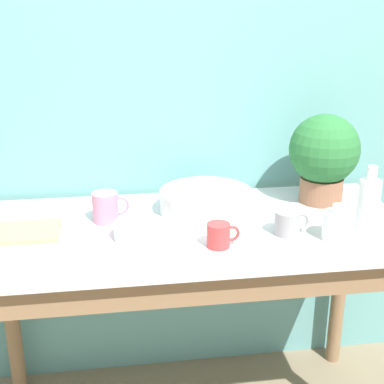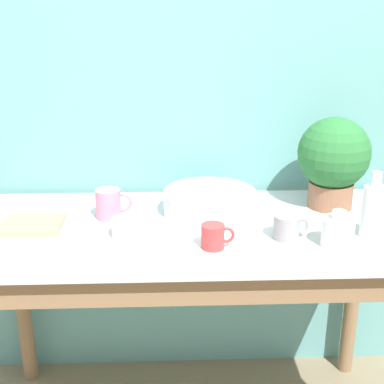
{
  "view_description": "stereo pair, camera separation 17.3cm",
  "coord_description": "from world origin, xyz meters",
  "px_view_note": "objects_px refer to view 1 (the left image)",
  "views": [
    {
      "loc": [
        -0.23,
        -1.28,
        1.52
      ],
      "look_at": [
        0.0,
        0.34,
        0.94
      ],
      "focal_mm": 50.0,
      "sensor_mm": 36.0,
      "label": 1
    },
    {
      "loc": [
        -0.06,
        -1.29,
        1.52
      ],
      "look_at": [
        0.0,
        0.34,
        0.94
      ],
      "focal_mm": 50.0,
      "sensor_mm": 36.0,
      "label": 2
    }
  ],
  "objects_px": {
    "bowl_small_enamel_white": "(139,230)",
    "tray_board": "(27,232)",
    "potted_plant": "(324,154)",
    "mug_grey": "(288,223)",
    "mug_red": "(219,235)",
    "bottle_tall": "(369,203)",
    "bottle_short": "(338,225)",
    "bowl_wash_large": "(206,202)",
    "mug_pink": "(106,207)"
  },
  "relations": [
    {
      "from": "bottle_tall",
      "to": "mug_pink",
      "type": "distance_m",
      "value": 0.86
    },
    {
      "from": "bottle_short",
      "to": "mug_pink",
      "type": "bearing_deg",
      "value": 160.85
    },
    {
      "from": "potted_plant",
      "to": "mug_red",
      "type": "height_order",
      "value": "potted_plant"
    },
    {
      "from": "potted_plant",
      "to": "bowl_small_enamel_white",
      "type": "height_order",
      "value": "potted_plant"
    },
    {
      "from": "mug_red",
      "to": "potted_plant",
      "type": "bearing_deg",
      "value": 36.26
    },
    {
      "from": "mug_grey",
      "to": "bowl_small_enamel_white",
      "type": "height_order",
      "value": "mug_grey"
    },
    {
      "from": "bottle_tall",
      "to": "tray_board",
      "type": "xyz_separation_m",
      "value": [
        -1.1,
        0.11,
        -0.08
      ]
    },
    {
      "from": "mug_red",
      "to": "bottle_tall",
      "type": "bearing_deg",
      "value": 7.5
    },
    {
      "from": "bottle_tall",
      "to": "mug_red",
      "type": "relative_size",
      "value": 2.1
    },
    {
      "from": "bowl_wash_large",
      "to": "mug_red",
      "type": "relative_size",
      "value": 3.19
    },
    {
      "from": "mug_grey",
      "to": "bowl_wash_large",
      "type": "bearing_deg",
      "value": 135.79
    },
    {
      "from": "mug_pink",
      "to": "mug_red",
      "type": "height_order",
      "value": "mug_pink"
    },
    {
      "from": "potted_plant",
      "to": "mug_grey",
      "type": "xyz_separation_m",
      "value": [
        -0.21,
        -0.27,
        -0.14
      ]
    },
    {
      "from": "potted_plant",
      "to": "bottle_short",
      "type": "height_order",
      "value": "potted_plant"
    },
    {
      "from": "bowl_small_enamel_white",
      "to": "potted_plant",
      "type": "bearing_deg",
      "value": 18.71
    },
    {
      "from": "mug_pink",
      "to": "bottle_tall",
      "type": "bearing_deg",
      "value": -12.18
    },
    {
      "from": "bowl_small_enamel_white",
      "to": "tray_board",
      "type": "height_order",
      "value": "bowl_small_enamel_white"
    },
    {
      "from": "mug_grey",
      "to": "mug_red",
      "type": "distance_m",
      "value": 0.24
    },
    {
      "from": "mug_grey",
      "to": "tray_board",
      "type": "xyz_separation_m",
      "value": [
        -0.83,
        0.12,
        -0.03
      ]
    },
    {
      "from": "bowl_small_enamel_white",
      "to": "tray_board",
      "type": "xyz_separation_m",
      "value": [
        -0.35,
        0.08,
        -0.02
      ]
    },
    {
      "from": "bowl_wash_large",
      "to": "bowl_small_enamel_white",
      "type": "xyz_separation_m",
      "value": [
        -0.24,
        -0.18,
        -0.01
      ]
    },
    {
      "from": "mug_pink",
      "to": "tray_board",
      "type": "xyz_separation_m",
      "value": [
        -0.25,
        -0.07,
        -0.04
      ]
    },
    {
      "from": "bottle_tall",
      "to": "mug_pink",
      "type": "bearing_deg",
      "value": 167.82
    },
    {
      "from": "mug_pink",
      "to": "bottle_short",
      "type": "bearing_deg",
      "value": -19.15
    },
    {
      "from": "potted_plant",
      "to": "bowl_wash_large",
      "type": "relative_size",
      "value": 1.01
    },
    {
      "from": "bottle_short",
      "to": "potted_plant",
      "type": "bearing_deg",
      "value": 77.93
    },
    {
      "from": "mug_grey",
      "to": "tray_board",
      "type": "bearing_deg",
      "value": 171.84
    },
    {
      "from": "mug_pink",
      "to": "bowl_small_enamel_white",
      "type": "relative_size",
      "value": 0.79
    },
    {
      "from": "mug_grey",
      "to": "mug_red",
      "type": "height_order",
      "value": "mug_grey"
    },
    {
      "from": "bottle_tall",
      "to": "tray_board",
      "type": "bearing_deg",
      "value": 174.18
    },
    {
      "from": "mug_red",
      "to": "tray_board",
      "type": "relative_size",
      "value": 0.5
    },
    {
      "from": "bowl_wash_large",
      "to": "mug_pink",
      "type": "bearing_deg",
      "value": -174.7
    },
    {
      "from": "mug_grey",
      "to": "tray_board",
      "type": "height_order",
      "value": "mug_grey"
    },
    {
      "from": "bottle_tall",
      "to": "mug_grey",
      "type": "distance_m",
      "value": 0.27
    },
    {
      "from": "mug_pink",
      "to": "tray_board",
      "type": "relative_size",
      "value": 0.61
    },
    {
      "from": "potted_plant",
      "to": "bowl_small_enamel_white",
      "type": "relative_size",
      "value": 2.07
    },
    {
      "from": "mug_pink",
      "to": "mug_red",
      "type": "relative_size",
      "value": 1.22
    },
    {
      "from": "mug_red",
      "to": "bowl_wash_large",
      "type": "bearing_deg",
      "value": 88.52
    },
    {
      "from": "bottle_short",
      "to": "mug_pink",
      "type": "relative_size",
      "value": 0.92
    },
    {
      "from": "bottle_short",
      "to": "mug_grey",
      "type": "bearing_deg",
      "value": 157.17
    },
    {
      "from": "bottle_short",
      "to": "mug_red",
      "type": "bearing_deg",
      "value": 179.96
    },
    {
      "from": "bottle_tall",
      "to": "tray_board",
      "type": "height_order",
      "value": "bottle_tall"
    },
    {
      "from": "bottle_tall",
      "to": "bottle_short",
      "type": "distance_m",
      "value": 0.15
    },
    {
      "from": "mug_pink",
      "to": "bowl_small_enamel_white",
      "type": "height_order",
      "value": "mug_pink"
    },
    {
      "from": "bowl_wash_large",
      "to": "tray_board",
      "type": "height_order",
      "value": "bowl_wash_large"
    },
    {
      "from": "tray_board",
      "to": "mug_pink",
      "type": "bearing_deg",
      "value": 15.57
    },
    {
      "from": "bowl_wash_large",
      "to": "bottle_tall",
      "type": "distance_m",
      "value": 0.54
    },
    {
      "from": "bowl_small_enamel_white",
      "to": "tray_board",
      "type": "bearing_deg",
      "value": 166.99
    },
    {
      "from": "mug_grey",
      "to": "mug_red",
      "type": "relative_size",
      "value": 1.13
    },
    {
      "from": "potted_plant",
      "to": "mug_red",
      "type": "relative_size",
      "value": 3.22
    }
  ]
}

